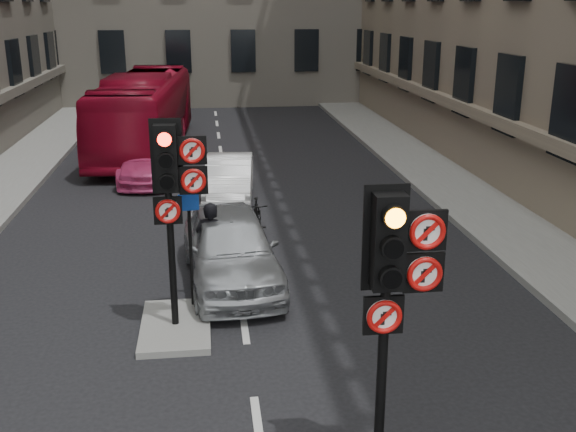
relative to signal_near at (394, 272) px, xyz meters
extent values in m
cube|color=gray|center=(5.71, 11.01, -2.50)|extent=(3.00, 50.00, 0.16)
cube|color=gray|center=(-2.69, 4.01, -2.52)|extent=(1.20, 2.00, 0.12)
cylinder|color=black|center=(-0.09, 0.01, -1.38)|extent=(0.12, 0.12, 2.40)
cube|color=black|center=(-0.09, 0.01, 0.37)|extent=(0.36, 0.28, 1.10)
cube|color=black|center=(-0.09, 0.14, 0.37)|extent=(0.52, 0.03, 1.25)
cylinder|color=orange|center=(-0.09, -0.24, 0.72)|extent=(0.22, 0.01, 0.22)
cylinder|color=black|center=(-0.09, -0.24, 0.37)|extent=(0.22, 0.01, 0.22)
cylinder|color=black|center=(-0.09, -0.24, 0.02)|extent=(0.22, 0.01, 0.22)
cube|color=black|center=(0.33, -0.01, 0.49)|extent=(0.47, 0.05, 0.47)
cylinder|color=white|center=(0.33, -0.05, 0.49)|extent=(0.41, 0.02, 0.41)
torus|color=#BF0C0A|center=(0.33, -0.07, 0.49)|extent=(0.41, 0.06, 0.41)
cube|color=#BF0C0A|center=(0.33, -0.07, 0.49)|extent=(0.25, 0.01, 0.25)
cube|color=black|center=(0.33, -0.01, -0.01)|extent=(0.47, 0.05, 0.47)
cylinder|color=white|center=(0.33, -0.05, -0.01)|extent=(0.41, 0.02, 0.41)
torus|color=#BF0C0A|center=(0.33, -0.07, -0.01)|extent=(0.41, 0.06, 0.41)
cube|color=#BF0C0A|center=(0.33, -0.07, -0.01)|extent=(0.25, 0.01, 0.25)
cube|color=black|center=(-0.11, -0.01, -0.51)|extent=(0.47, 0.05, 0.47)
cylinder|color=white|center=(-0.11, -0.05, -0.51)|extent=(0.41, 0.02, 0.41)
torus|color=#BF0C0A|center=(-0.11, -0.07, -0.51)|extent=(0.41, 0.06, 0.41)
cube|color=#BF0C0A|center=(-0.11, -0.07, -0.51)|extent=(0.25, 0.01, 0.25)
cylinder|color=black|center=(-2.69, 4.01, -1.26)|extent=(0.12, 0.12, 2.40)
cube|color=black|center=(-2.69, 4.01, 0.49)|extent=(0.36, 0.28, 1.10)
cube|color=black|center=(-2.69, 4.14, 0.49)|extent=(0.52, 0.03, 1.25)
cylinder|color=#FF1407|center=(-2.69, 3.76, 0.84)|extent=(0.22, 0.02, 0.22)
cylinder|color=black|center=(-2.69, 3.76, 0.49)|extent=(0.22, 0.02, 0.22)
cylinder|color=black|center=(-2.69, 3.76, 0.14)|extent=(0.22, 0.02, 0.22)
cube|color=black|center=(-2.27, 3.99, 0.61)|extent=(0.47, 0.05, 0.47)
cylinder|color=white|center=(-2.27, 3.95, 0.61)|extent=(0.41, 0.02, 0.41)
torus|color=#BF0C0A|center=(-2.27, 3.93, 0.61)|extent=(0.41, 0.06, 0.41)
cube|color=#BF0C0A|center=(-2.27, 3.93, 0.61)|extent=(0.25, 0.02, 0.25)
cube|color=black|center=(-2.27, 3.99, 0.11)|extent=(0.47, 0.05, 0.47)
cylinder|color=white|center=(-2.27, 3.95, 0.11)|extent=(0.41, 0.02, 0.41)
torus|color=#BF0C0A|center=(-2.27, 3.93, 0.11)|extent=(0.41, 0.06, 0.41)
cube|color=#BF0C0A|center=(-2.27, 3.93, 0.11)|extent=(0.25, 0.02, 0.25)
cube|color=black|center=(-2.71, 3.99, -0.39)|extent=(0.47, 0.05, 0.47)
cylinder|color=white|center=(-2.71, 3.95, -0.39)|extent=(0.41, 0.02, 0.41)
torus|color=#BF0C0A|center=(-2.71, 3.93, -0.39)|extent=(0.41, 0.06, 0.41)
cube|color=#BF0C0A|center=(-2.71, 3.93, -0.39)|extent=(0.25, 0.02, 0.25)
imported|color=#9EA2A5|center=(-1.62, 6.01, -1.83)|extent=(2.12, 4.53, 1.50)
imported|color=silver|center=(-1.41, 12.14, -1.96)|extent=(1.65, 3.86, 1.24)
imported|color=#D73F7D|center=(-3.84, 14.72, -1.97)|extent=(1.91, 4.27, 1.22)
imported|color=maroon|center=(-4.31, 19.22, -1.11)|extent=(3.30, 10.75, 2.95)
imported|color=black|center=(-0.86, 8.86, -2.14)|extent=(0.47, 1.49, 0.88)
imported|color=black|center=(-2.01, 5.97, -1.72)|extent=(0.71, 0.55, 1.72)
cylinder|color=black|center=(-2.39, 4.76, -1.42)|extent=(0.06, 0.06, 2.09)
cube|color=navy|center=(-2.39, 4.71, -0.48)|extent=(0.37, 0.08, 0.29)
camera|label=1|loc=(-2.04, -6.79, 2.89)|focal=42.00mm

